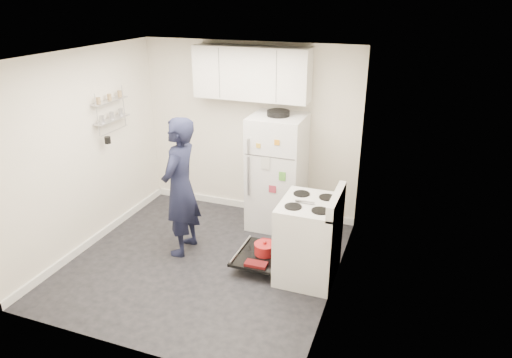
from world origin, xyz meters
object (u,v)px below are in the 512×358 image
at_px(person, 180,187).
at_px(open_oven_door, 261,252).
at_px(refrigerator, 277,172).
at_px(electric_range, 308,240).

bearing_deg(person, open_oven_door, 88.14).
xyz_separation_m(refrigerator, person, (-0.90, -1.10, 0.08)).
height_order(open_oven_door, person, person).
bearing_deg(electric_range, person, 179.86).
xyz_separation_m(open_oven_door, person, (-1.06, -0.01, 0.70)).
distance_m(refrigerator, person, 1.42).
bearing_deg(person, electric_range, 87.72).
relative_size(electric_range, open_oven_door, 1.57).
relative_size(open_oven_door, person, 0.40).
relative_size(electric_range, person, 0.62).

